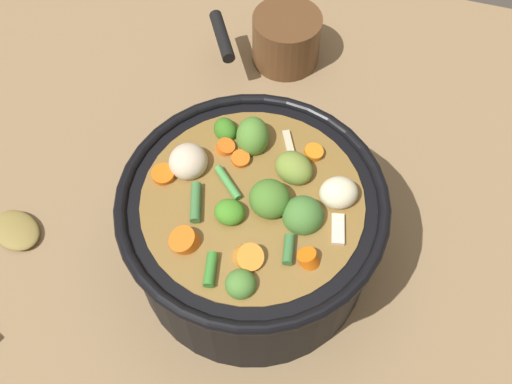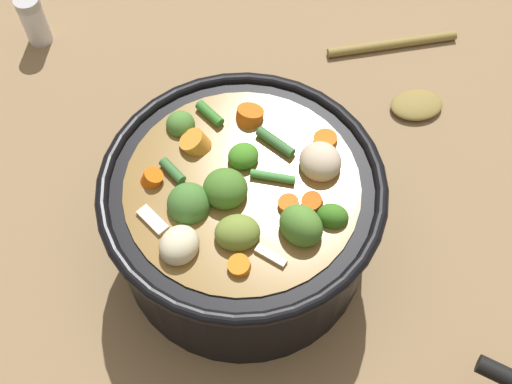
% 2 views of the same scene
% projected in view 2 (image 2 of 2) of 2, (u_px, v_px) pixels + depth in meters
% --- Properties ---
extents(ground_plane, '(1.10, 1.10, 0.00)m').
position_uv_depth(ground_plane, '(244.00, 246.00, 0.75)').
color(ground_plane, '#8C704C').
extents(cooking_pot, '(0.28, 0.28, 0.17)m').
position_uv_depth(cooking_pot, '(243.00, 216.00, 0.68)').
color(cooking_pot, black).
rests_on(cooking_pot, ground_plane).
extents(wooden_spoon, '(0.17, 0.17, 0.01)m').
position_uv_depth(wooden_spoon, '(407.00, 81.00, 0.87)').
color(wooden_spoon, olive).
rests_on(wooden_spoon, ground_plane).
extents(salt_shaker, '(0.03, 0.03, 0.07)m').
position_uv_depth(salt_shaker, '(34.00, 20.00, 0.88)').
color(salt_shaker, silver).
rests_on(salt_shaker, ground_plane).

